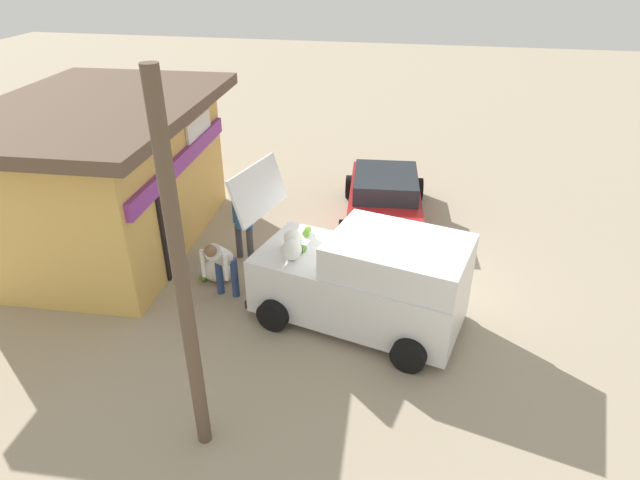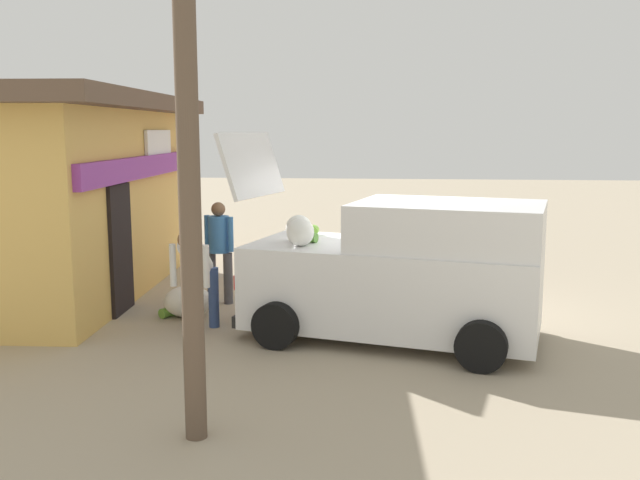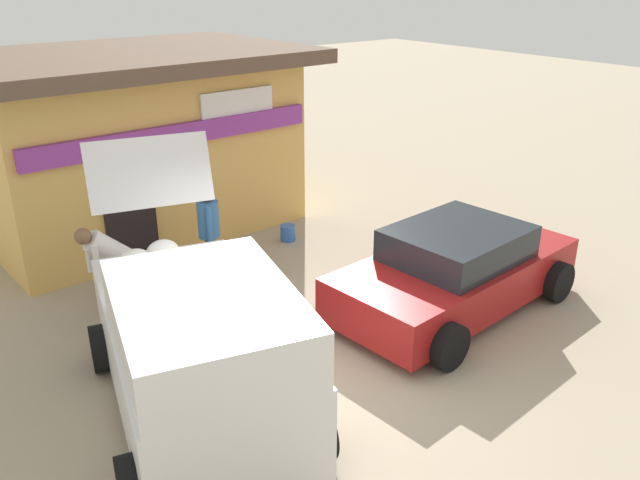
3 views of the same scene
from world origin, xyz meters
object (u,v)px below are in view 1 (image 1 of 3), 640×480
vendor_standing (243,222)px  customer_bending (220,262)px  delivery_van (366,279)px  parked_sedan (385,199)px  unloaded_banana_pile (219,270)px  storefront_bar (106,175)px  paint_bucket (242,212)px

vendor_standing → customer_bending: (-1.64, -0.07, -0.06)m
delivery_van → parked_sedan: delivery_van is taller
customer_bending → unloaded_banana_pile: size_ratio=1.70×
storefront_bar → parked_sedan: size_ratio=1.60×
storefront_bar → vendor_standing: (-0.17, -3.25, -0.80)m
parked_sedan → paint_bucket: (-0.51, 3.70, -0.46)m
storefront_bar → customer_bending: (-1.81, -3.32, -0.85)m
vendor_standing → customer_bending: size_ratio=1.13×
storefront_bar → delivery_van: size_ratio=1.50×
storefront_bar → paint_bucket: size_ratio=21.99×
vendor_standing → customer_bending: vendor_standing is taller
paint_bucket → customer_bending: bearing=-167.3°
customer_bending → unloaded_banana_pile: (0.71, 0.36, -0.69)m
parked_sedan → vendor_standing: size_ratio=2.52×
storefront_bar → parked_sedan: bearing=-69.0°
parked_sedan → unloaded_banana_pile: size_ratio=4.85×
delivery_van → unloaded_banana_pile: 3.42m
storefront_bar → parked_sedan: (2.37, -6.19, -1.14)m
storefront_bar → paint_bucket: bearing=-53.1°
delivery_van → paint_bucket: 5.36m
storefront_bar → vendor_standing: 3.35m
storefront_bar → paint_bucket: 3.51m
vendor_standing → unloaded_banana_pile: 1.22m
storefront_bar → unloaded_banana_pile: bearing=-110.3°
vendor_standing → unloaded_banana_pile: (-0.92, 0.29, -0.74)m
delivery_van → parked_sedan: bearing=0.1°
parked_sedan → unloaded_banana_pile: bearing=137.0°
vendor_standing → unloaded_banana_pile: size_ratio=1.92×
parked_sedan → unloaded_banana_pile: (-3.47, 3.23, -0.39)m
delivery_van → paint_bucket: bearing=44.3°
vendor_standing → delivery_van: bearing=-120.7°
delivery_van → vendor_standing: delivery_van is taller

